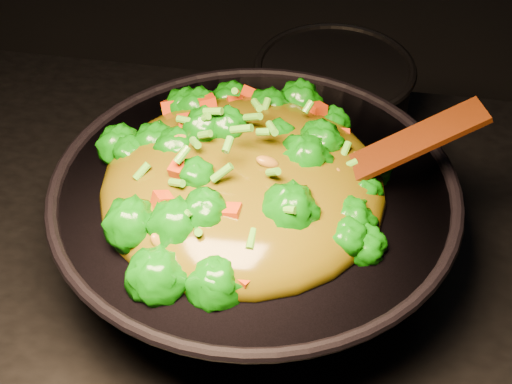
# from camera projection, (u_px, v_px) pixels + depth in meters

# --- Properties ---
(wok) EXTENTS (0.57, 0.57, 0.13)m
(wok) POSITION_uv_depth(u_px,v_px,m) (255.00, 228.00, 0.95)
(wok) COLOR black
(wok) RESTS_ON stovetop
(stir_fry) EXTENTS (0.41, 0.41, 0.11)m
(stir_fry) POSITION_uv_depth(u_px,v_px,m) (242.00, 155.00, 0.86)
(stir_fry) COLOR #0D6607
(stir_fry) RESTS_ON wok
(spatula) EXTENTS (0.25, 0.14, 0.11)m
(spatula) POSITION_uv_depth(u_px,v_px,m) (371.00, 161.00, 0.87)
(spatula) COLOR #351607
(spatula) RESTS_ON wok
(back_pot) EXTENTS (0.25, 0.25, 0.13)m
(back_pot) POSITION_uv_depth(u_px,v_px,m) (332.00, 100.00, 1.14)
(back_pot) COLOR black
(back_pot) RESTS_ON stovetop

